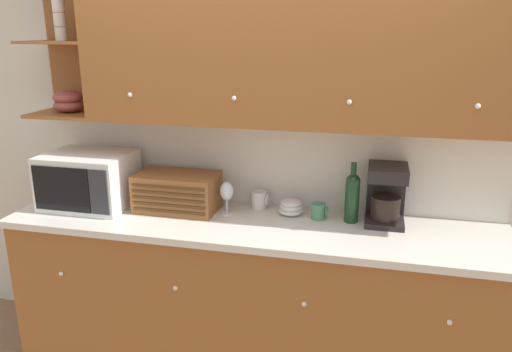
# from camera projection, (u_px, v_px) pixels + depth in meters

# --- Properties ---
(ground_plane) EXTENTS (24.00, 24.00, 0.00)m
(ground_plane) POSITION_uv_depth(u_px,v_px,m) (263.00, 336.00, 3.34)
(ground_plane) COLOR #896647
(wall_back) EXTENTS (5.16, 0.06, 2.60)m
(wall_back) POSITION_uv_depth(u_px,v_px,m) (265.00, 146.00, 2.99)
(wall_back) COLOR beige
(wall_back) RESTS_ON ground_plane
(counter_unit) EXTENTS (2.78, 0.64, 0.94)m
(counter_unit) POSITION_uv_depth(u_px,v_px,m) (252.00, 296.00, 2.92)
(counter_unit) COLOR #935628
(counter_unit) RESTS_ON ground_plane
(backsplash_panel) EXTENTS (2.76, 0.01, 0.53)m
(backsplash_panel) POSITION_uv_depth(u_px,v_px,m) (264.00, 162.00, 2.99)
(backsplash_panel) COLOR silver
(backsplash_panel) RESTS_ON counter_unit
(upper_cabinets) EXTENTS (2.76, 0.36, 0.89)m
(upper_cabinets) POSITION_uv_depth(u_px,v_px,m) (290.00, 41.00, 2.59)
(upper_cabinets) COLOR #935628
(upper_cabinets) RESTS_ON backsplash_panel
(microwave) EXTENTS (0.50, 0.40, 0.32)m
(microwave) POSITION_uv_depth(u_px,v_px,m) (89.00, 180.00, 2.99)
(microwave) COLOR silver
(microwave) RESTS_ON counter_unit
(bread_box) EXTENTS (0.47, 0.28, 0.22)m
(bread_box) POSITION_uv_depth(u_px,v_px,m) (177.00, 192.00, 2.94)
(bread_box) COLOR brown
(bread_box) RESTS_ON counter_unit
(wine_glass) EXTENTS (0.08, 0.08, 0.19)m
(wine_glass) POSITION_uv_depth(u_px,v_px,m) (227.00, 192.00, 2.87)
(wine_glass) COLOR silver
(wine_glass) RESTS_ON counter_unit
(mug_blue_second) EXTENTS (0.10, 0.09, 0.10)m
(mug_blue_second) POSITION_uv_depth(u_px,v_px,m) (259.00, 200.00, 2.98)
(mug_blue_second) COLOR silver
(mug_blue_second) RESTS_ON counter_unit
(bowl_stack_on_counter) EXTENTS (0.14, 0.14, 0.09)m
(bowl_stack_on_counter) POSITION_uv_depth(u_px,v_px,m) (291.00, 207.00, 2.88)
(bowl_stack_on_counter) COLOR silver
(bowl_stack_on_counter) RESTS_ON counter_unit
(mug) EXTENTS (0.09, 0.08, 0.09)m
(mug) POSITION_uv_depth(u_px,v_px,m) (319.00, 211.00, 2.81)
(mug) COLOR #4C845B
(mug) RESTS_ON counter_unit
(wine_bottle) EXTENTS (0.08, 0.08, 0.34)m
(wine_bottle) POSITION_uv_depth(u_px,v_px,m) (352.00, 195.00, 2.74)
(wine_bottle) COLOR #19381E
(wine_bottle) RESTS_ON counter_unit
(coffee_maker) EXTENTS (0.21, 0.25, 0.33)m
(coffee_maker) POSITION_uv_depth(u_px,v_px,m) (386.00, 193.00, 2.74)
(coffee_maker) COLOR black
(coffee_maker) RESTS_ON counter_unit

